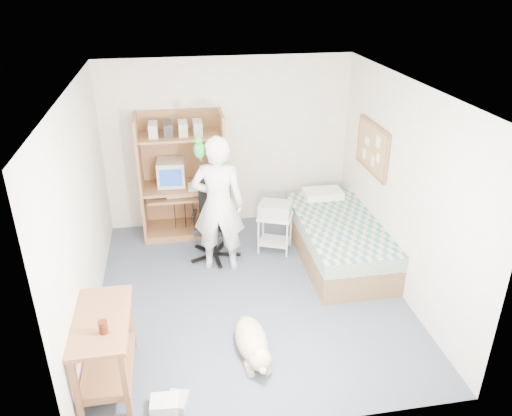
# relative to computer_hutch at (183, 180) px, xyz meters

# --- Properties ---
(floor) EXTENTS (4.00, 4.00, 0.00)m
(floor) POSITION_rel_computer_hutch_xyz_m (0.70, -1.74, -0.82)
(floor) COLOR #484F61
(floor) RESTS_ON ground
(wall_back) EXTENTS (3.60, 0.02, 2.50)m
(wall_back) POSITION_rel_computer_hutch_xyz_m (0.70, 0.26, 0.43)
(wall_back) COLOR beige
(wall_back) RESTS_ON floor
(wall_right) EXTENTS (0.02, 4.00, 2.50)m
(wall_right) POSITION_rel_computer_hutch_xyz_m (2.50, -1.74, 0.43)
(wall_right) COLOR beige
(wall_right) RESTS_ON floor
(wall_left) EXTENTS (0.02, 4.00, 2.50)m
(wall_left) POSITION_rel_computer_hutch_xyz_m (-1.10, -1.74, 0.43)
(wall_left) COLOR beige
(wall_left) RESTS_ON floor
(ceiling) EXTENTS (3.60, 4.00, 0.02)m
(ceiling) POSITION_rel_computer_hutch_xyz_m (0.70, -1.74, 1.68)
(ceiling) COLOR white
(ceiling) RESTS_ON wall_back
(computer_hutch) EXTENTS (1.20, 0.63, 1.80)m
(computer_hutch) POSITION_rel_computer_hutch_xyz_m (0.00, 0.00, 0.00)
(computer_hutch) COLOR brown
(computer_hutch) RESTS_ON floor
(bed) EXTENTS (1.02, 2.02, 0.66)m
(bed) POSITION_rel_computer_hutch_xyz_m (2.00, -1.12, -0.53)
(bed) COLOR brown
(bed) RESTS_ON floor
(side_desk) EXTENTS (0.50, 1.00, 0.75)m
(side_desk) POSITION_rel_computer_hutch_xyz_m (-0.85, -2.94, -0.33)
(side_desk) COLOR brown
(side_desk) RESTS_ON floor
(corkboard) EXTENTS (0.04, 0.94, 0.66)m
(corkboard) POSITION_rel_computer_hutch_xyz_m (2.47, -0.84, 0.63)
(corkboard) COLOR #A27F48
(corkboard) RESTS_ON wall_right
(office_chair) EXTENTS (0.61, 0.61, 1.09)m
(office_chair) POSITION_rel_computer_hutch_xyz_m (0.37, -0.76, -0.43)
(office_chair) COLOR black
(office_chair) RESTS_ON floor
(person) EXTENTS (0.73, 0.55, 1.80)m
(person) POSITION_rel_computer_hutch_xyz_m (0.41, -1.07, 0.08)
(person) COLOR silver
(person) RESTS_ON floor
(parrot) EXTENTS (0.13, 0.23, 0.36)m
(parrot) POSITION_rel_computer_hutch_xyz_m (0.20, -1.06, 0.83)
(parrot) COLOR #159628
(parrot) RESTS_ON person
(dog) EXTENTS (0.36, 0.99, 0.37)m
(dog) POSITION_rel_computer_hutch_xyz_m (0.55, -2.81, -0.66)
(dog) COLOR #D3B48E
(dog) RESTS_ON floor
(printer_cart) EXTENTS (0.56, 0.51, 0.54)m
(printer_cart) POSITION_rel_computer_hutch_xyz_m (1.20, -0.78, -0.46)
(printer_cart) COLOR silver
(printer_cart) RESTS_ON floor
(printer) EXTENTS (0.51, 0.46, 0.18)m
(printer) POSITION_rel_computer_hutch_xyz_m (1.20, -0.78, -0.19)
(printer) COLOR #B4B4AF
(printer) RESTS_ON printer_cart
(crt_monitor) EXTENTS (0.40, 0.43, 0.36)m
(crt_monitor) POSITION_rel_computer_hutch_xyz_m (-0.16, 0.01, 0.13)
(crt_monitor) COLOR beige
(crt_monitor) RESTS_ON computer_hutch
(keyboard) EXTENTS (0.46, 0.18, 0.03)m
(keyboard) POSITION_rel_computer_hutch_xyz_m (-0.02, -0.16, -0.15)
(keyboard) COLOR beige
(keyboard) RESTS_ON computer_hutch
(pencil_cup) EXTENTS (0.08, 0.08, 0.12)m
(pencil_cup) POSITION_rel_computer_hutch_xyz_m (0.37, -0.09, -0.00)
(pencil_cup) COLOR gold
(pencil_cup) RESTS_ON computer_hutch
(drink_glass) EXTENTS (0.08, 0.08, 0.12)m
(drink_glass) POSITION_rel_computer_hutch_xyz_m (-0.80, -3.14, -0.01)
(drink_glass) COLOR #3F180A
(drink_glass) RESTS_ON side_desk
(floor_box_a) EXTENTS (0.26, 0.22, 0.10)m
(floor_box_a) POSITION_rel_computer_hutch_xyz_m (-0.34, -3.36, -0.77)
(floor_box_a) COLOR white
(floor_box_a) RESTS_ON floor
(floor_box_b) EXTENTS (0.23, 0.26, 0.08)m
(floor_box_b) POSITION_rel_computer_hutch_xyz_m (-0.23, -3.33, -0.78)
(floor_box_b) COLOR #AFAFAA
(floor_box_b) RESTS_ON floor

